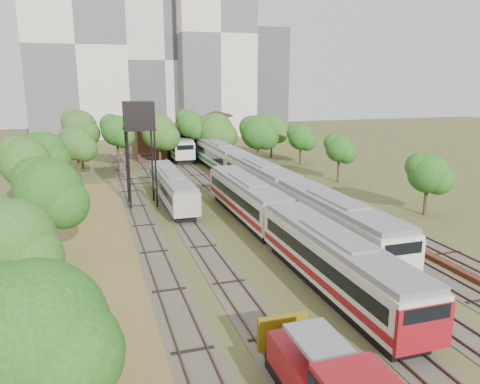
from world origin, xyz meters
name	(u,v)px	position (x,y,z in m)	size (l,w,h in m)	color
ground	(359,287)	(0.00, 0.00, 0.00)	(240.00, 240.00, 0.00)	#475123
dry_grass_patch	(73,274)	(-18.00, 8.00, 0.02)	(14.00, 60.00, 0.04)	brown
tracks	(236,198)	(-0.67, 25.00, 0.04)	(24.60, 80.00, 0.19)	#4C473D
railcar_red_set	(281,224)	(-2.00, 8.52, 2.03)	(3.10, 34.58, 3.84)	black
railcar_green_set	(260,180)	(2.00, 24.43, 2.16)	(3.29, 52.08, 4.08)	black
railcar_rear	(177,146)	(-2.00, 55.94, 2.11)	(3.23, 16.08, 4.00)	black
old_grey_coach	(171,186)	(-8.00, 25.72, 1.81)	(2.69, 18.00, 3.32)	black
water_tower	(139,118)	(-11.21, 25.57, 9.38)	(3.22, 3.22, 11.12)	black
rail_pile_near	(434,258)	(8.00, 2.50, 0.17)	(0.69, 10.33, 0.34)	#5B291A
rail_pile_far	(333,205)	(8.20, 18.58, 0.14)	(0.55, 8.75, 0.28)	#5B291A
maintenance_shed	(180,140)	(-1.00, 57.98, 2.91)	(16.45, 11.55, 7.58)	#3B1D15
tree_band_left	(47,185)	(-19.74, 15.17, 5.01)	(8.41, 56.22, 8.31)	#382616
tree_band_far	(193,130)	(-0.36, 49.25, 5.50)	(36.70, 9.53, 8.91)	#382616
tree_band_right	(345,150)	(15.47, 28.88, 4.42)	(4.83, 34.62, 6.48)	#382616
tower_left	(76,46)	(-18.00, 95.00, 21.00)	(22.00, 16.00, 42.00)	beige
tower_centre	(159,62)	(2.00, 100.00, 18.00)	(20.00, 18.00, 36.00)	beige
tower_right	(212,35)	(14.00, 92.00, 24.00)	(18.00, 16.00, 48.00)	beige
tower_far_right	(263,78)	(34.00, 110.00, 14.00)	(12.00, 12.00, 28.00)	#45494E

